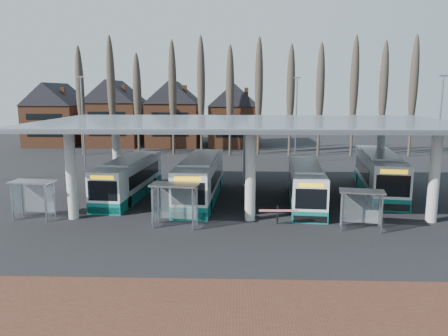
{
  "coord_description": "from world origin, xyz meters",
  "views": [
    {
      "loc": [
        -0.82,
        -25.85,
        8.53
      ],
      "look_at": [
        -1.89,
        7.0,
        2.75
      ],
      "focal_mm": 35.0,
      "sensor_mm": 36.0,
      "label": 1
    }
  ],
  "objects_px": {
    "bus_2": "(305,185)",
    "shelter_2": "(361,201)",
    "shelter_0": "(34,191)",
    "bus_3": "(379,174)",
    "shelter_1": "(175,195)",
    "bus_1": "(201,179)",
    "bus_0": "(130,178)"
  },
  "relations": [
    {
      "from": "shelter_1",
      "to": "shelter_2",
      "type": "height_order",
      "value": "shelter_1"
    },
    {
      "from": "bus_2",
      "to": "shelter_1",
      "type": "relative_size",
      "value": 3.47
    },
    {
      "from": "bus_2",
      "to": "shelter_1",
      "type": "bearing_deg",
      "value": -141.35
    },
    {
      "from": "shelter_1",
      "to": "shelter_2",
      "type": "xyz_separation_m",
      "value": [
        11.66,
        -0.31,
        -0.21
      ]
    },
    {
      "from": "bus_2",
      "to": "shelter_2",
      "type": "distance_m",
      "value": 6.91
    },
    {
      "from": "bus_0",
      "to": "shelter_1",
      "type": "xyz_separation_m",
      "value": [
        4.93,
        -7.94,
        0.55
      ]
    },
    {
      "from": "shelter_0",
      "to": "shelter_2",
      "type": "relative_size",
      "value": 1.01
    },
    {
      "from": "bus_1",
      "to": "bus_3",
      "type": "relative_size",
      "value": 0.96
    },
    {
      "from": "shelter_0",
      "to": "bus_3",
      "type": "bearing_deg",
      "value": 24.43
    },
    {
      "from": "shelter_0",
      "to": "shelter_1",
      "type": "xyz_separation_m",
      "value": [
        9.83,
        -1.43,
        0.14
      ]
    },
    {
      "from": "bus_1",
      "to": "shelter_1",
      "type": "relative_size",
      "value": 3.86
    },
    {
      "from": "bus_3",
      "to": "shelter_2",
      "type": "relative_size",
      "value": 4.38
    },
    {
      "from": "bus_1",
      "to": "shelter_0",
      "type": "distance_m",
      "value": 12.26
    },
    {
      "from": "bus_3",
      "to": "shelter_2",
      "type": "bearing_deg",
      "value": -104.02
    },
    {
      "from": "bus_3",
      "to": "shelter_2",
      "type": "xyz_separation_m",
      "value": [
        -4.27,
        -10.2,
        0.19
      ]
    },
    {
      "from": "bus_1",
      "to": "shelter_2",
      "type": "xyz_separation_m",
      "value": [
        10.67,
        -7.51,
        0.23
      ]
    },
    {
      "from": "bus_0",
      "to": "bus_2",
      "type": "relative_size",
      "value": 1.04
    },
    {
      "from": "shelter_2",
      "to": "bus_3",
      "type": "bearing_deg",
      "value": 78.06
    },
    {
      "from": "bus_0",
      "to": "shelter_1",
      "type": "distance_m",
      "value": 9.37
    },
    {
      "from": "bus_3",
      "to": "bus_2",
      "type": "bearing_deg",
      "value": -142.17
    },
    {
      "from": "bus_1",
      "to": "shelter_0",
      "type": "xyz_separation_m",
      "value": [
        -10.81,
        -5.77,
        0.31
      ]
    },
    {
      "from": "bus_1",
      "to": "bus_2",
      "type": "xyz_separation_m",
      "value": [
        8.19,
        -1.07,
        -0.17
      ]
    },
    {
      "from": "shelter_1",
      "to": "bus_0",
      "type": "bearing_deg",
      "value": 129.14
    },
    {
      "from": "bus_1",
      "to": "shelter_2",
      "type": "relative_size",
      "value": 4.22
    },
    {
      "from": "shelter_2",
      "to": "shelter_0",
      "type": "bearing_deg",
      "value": -173.85
    },
    {
      "from": "bus_1",
      "to": "bus_3",
      "type": "xyz_separation_m",
      "value": [
        14.94,
        2.69,
        0.04
      ]
    },
    {
      "from": "bus_0",
      "to": "shelter_0",
      "type": "distance_m",
      "value": 8.16
    },
    {
      "from": "bus_3",
      "to": "shelter_0",
      "type": "bearing_deg",
      "value": -153.12
    },
    {
      "from": "shelter_1",
      "to": "shelter_2",
      "type": "distance_m",
      "value": 11.66
    },
    {
      "from": "shelter_0",
      "to": "shelter_2",
      "type": "xyz_separation_m",
      "value": [
        21.48,
        -1.74,
        -0.07
      ]
    },
    {
      "from": "bus_1",
      "to": "shelter_0",
      "type": "bearing_deg",
      "value": -149.09
    },
    {
      "from": "bus_3",
      "to": "shelter_1",
      "type": "xyz_separation_m",
      "value": [
        -15.93,
        -9.89,
        0.4
      ]
    }
  ]
}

